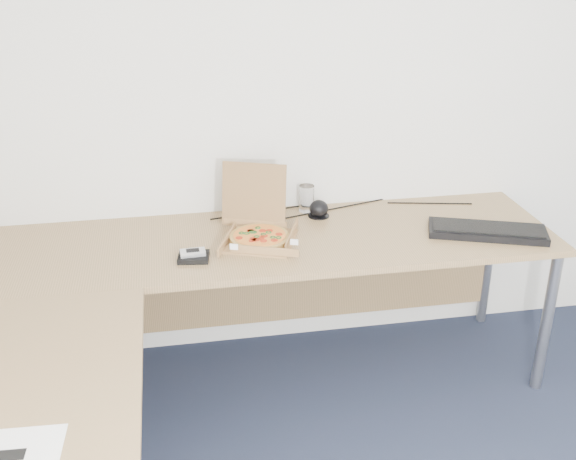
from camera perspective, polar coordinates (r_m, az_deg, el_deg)
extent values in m
cube|color=#957449|center=(3.03, -1.33, -0.96)|extent=(2.50, 0.70, 0.03)
cube|color=#957449|center=(2.12, -21.81, -15.37)|extent=(0.70, 1.50, 0.03)
cylinder|color=gray|center=(3.80, 16.16, -2.62)|extent=(0.05, 0.05, 0.70)
cube|color=#9F7344|center=(3.00, -2.35, -0.90)|extent=(0.29, 0.29, 0.01)
cube|color=#9F7344|center=(3.09, -2.83, 2.88)|extent=(0.29, 0.06, 0.29)
cylinder|color=#C39347|center=(2.99, -2.36, -0.65)|extent=(0.26, 0.26, 0.02)
cylinder|color=#BA3D25|center=(2.99, -2.36, -0.43)|extent=(0.23, 0.23, 0.00)
cylinder|color=white|center=(3.29, 1.55, 2.61)|extent=(0.07, 0.07, 0.13)
cube|color=black|center=(3.18, 16.10, -0.10)|extent=(0.54, 0.34, 0.03)
cube|color=black|center=(2.87, -7.78, -2.22)|extent=(0.14, 0.12, 0.02)
cube|color=#B2B5BA|center=(2.86, -7.85, -1.86)|extent=(0.10, 0.06, 0.02)
cube|color=white|center=(2.04, -22.58, -16.84)|extent=(0.32, 0.23, 0.00)
ellipsoid|color=black|center=(3.24, 2.55, 1.84)|extent=(0.10, 0.10, 0.08)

